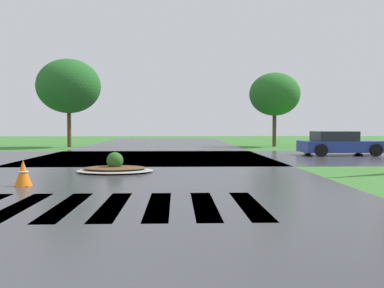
# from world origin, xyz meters

# --- Properties ---
(asphalt_roadway) EXTENTS (11.43, 80.00, 0.01)m
(asphalt_roadway) POSITION_xyz_m (0.00, 10.00, 0.00)
(asphalt_roadway) COLOR #35353A
(asphalt_roadway) RESTS_ON ground
(asphalt_cross_road) EXTENTS (90.00, 10.29, 0.01)m
(asphalt_cross_road) POSITION_xyz_m (0.00, 18.10, 0.00)
(asphalt_cross_road) COLOR #35353A
(asphalt_cross_road) RESTS_ON ground
(crosswalk_stripes) EXTENTS (5.85, 3.19, 0.01)m
(crosswalk_stripes) POSITION_xyz_m (0.00, 4.99, 0.00)
(crosswalk_stripes) COLOR white
(crosswalk_stripes) RESTS_ON ground
(median_island) EXTENTS (2.55, 1.95, 0.68)m
(median_island) POSITION_xyz_m (-0.82, 11.16, 0.14)
(median_island) COLOR #9E9B93
(median_island) RESTS_ON ground
(car_blue_compact) EXTENTS (4.28, 2.32, 1.26)m
(car_blue_compact) POSITION_xyz_m (9.84, 19.27, 0.60)
(car_blue_compact) COLOR navy
(car_blue_compact) RESTS_ON ground
(traffic_cone) EXTENTS (0.44, 0.44, 0.69)m
(traffic_cone) POSITION_xyz_m (-2.73, 7.91, 0.33)
(traffic_cone) COLOR orange
(traffic_cone) RESTS_ON ground
(background_treeline) EXTENTS (46.12, 5.96, 6.31)m
(background_treeline) POSITION_xyz_m (-4.65, 27.87, 3.90)
(background_treeline) COLOR #4C3823
(background_treeline) RESTS_ON ground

